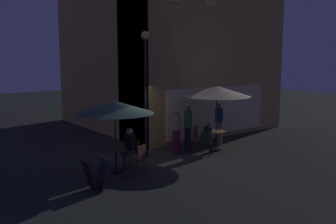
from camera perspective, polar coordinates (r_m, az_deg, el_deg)
name	(u,v)px	position (r m, az deg, el deg)	size (l,w,h in m)	color
ground_plane	(143,161)	(13.02, -3.84, -7.60)	(60.00, 60.00, 0.00)	#232821
cafe_building	(159,44)	(18.03, -1.37, 10.38)	(8.26, 9.09, 8.46)	tan
street_lamp_near_corner	(146,75)	(13.06, -3.46, 5.69)	(0.30, 0.30, 4.49)	black
menu_sandwich_board	(96,175)	(10.29, -11.08, -9.54)	(0.67, 0.60, 0.84)	black
cafe_table_0	(116,156)	(11.79, -8.02, -6.74)	(0.69, 0.69, 0.73)	black
cafe_table_1	(216,136)	(14.49, 7.42, -3.71)	(0.76, 0.76, 0.76)	black
patio_umbrella_0	(115,107)	(11.49, -8.18, 0.72)	(2.41, 2.41, 2.26)	black
patio_umbrella_1	(217,91)	(14.24, 7.55, 3.16)	(2.57, 2.57, 2.51)	black
cafe_chair_0	(132,151)	(12.38, -5.62, -5.92)	(0.56, 0.56, 0.88)	brown
cafe_chair_1	(139,158)	(11.30, -4.51, -7.00)	(0.57, 0.57, 0.97)	#542E24
cafe_chair_2	(198,135)	(14.78, 4.58, -3.47)	(0.53, 0.53, 0.91)	brown
cafe_chair_3	(207,141)	(13.73, 5.96, -4.39)	(0.50, 0.50, 0.92)	black
patron_seated_0	(129,145)	(12.22, -6.05, -5.14)	(0.53, 0.45, 1.29)	#33412D
patron_seated_1	(208,136)	(13.82, 6.22, -3.72)	(0.51, 0.42, 1.24)	#4B1B14
patron_standing_2	(176,132)	(13.85, 1.29, -3.02)	(0.35, 0.35, 1.68)	#531428
patron_standing_3	(188,128)	(14.27, 3.07, -2.48)	(0.31, 0.31, 1.76)	black
patron_standing_4	(219,124)	(15.41, 7.86, -1.84)	(0.34, 0.34, 1.73)	#846D5A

